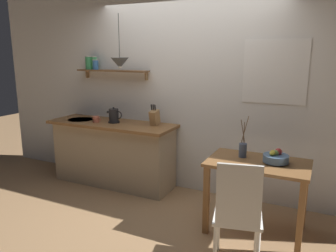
{
  "coord_description": "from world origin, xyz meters",
  "views": [
    {
      "loc": [
        1.67,
        -3.4,
        1.85
      ],
      "look_at": [
        -0.1,
        0.25,
        0.95
      ],
      "focal_mm": 35.21,
      "sensor_mm": 36.0,
      "label": 1
    }
  ],
  "objects_px": {
    "knife_block": "(155,117)",
    "twig_vase": "(243,149)",
    "electric_kettle": "(114,116)",
    "dining_chair_near": "(238,212)",
    "coffee_mug_by_sink": "(96,119)",
    "dining_table": "(258,174)",
    "fruit_bowl": "(276,158)",
    "pendant_lamp": "(120,63)"
  },
  "relations": [
    {
      "from": "coffee_mug_by_sink",
      "to": "knife_block",
      "type": "bearing_deg",
      "value": 12.23
    },
    {
      "from": "dining_table",
      "to": "coffee_mug_by_sink",
      "type": "height_order",
      "value": "coffee_mug_by_sink"
    },
    {
      "from": "dining_chair_near",
      "to": "fruit_bowl",
      "type": "bearing_deg",
      "value": 76.87
    },
    {
      "from": "twig_vase",
      "to": "coffee_mug_by_sink",
      "type": "distance_m",
      "value": 2.14
    },
    {
      "from": "electric_kettle",
      "to": "pendant_lamp",
      "type": "relative_size",
      "value": 0.35
    },
    {
      "from": "fruit_bowl",
      "to": "electric_kettle",
      "type": "height_order",
      "value": "electric_kettle"
    },
    {
      "from": "dining_chair_near",
      "to": "knife_block",
      "type": "bearing_deg",
      "value": 139.33
    },
    {
      "from": "dining_chair_near",
      "to": "fruit_bowl",
      "type": "distance_m",
      "value": 0.83
    },
    {
      "from": "dining_table",
      "to": "electric_kettle",
      "type": "bearing_deg",
      "value": 168.17
    },
    {
      "from": "knife_block",
      "to": "pendant_lamp",
      "type": "distance_m",
      "value": 0.84
    },
    {
      "from": "electric_kettle",
      "to": "knife_block",
      "type": "height_order",
      "value": "knife_block"
    },
    {
      "from": "fruit_bowl",
      "to": "pendant_lamp",
      "type": "bearing_deg",
      "value": 170.93
    },
    {
      "from": "fruit_bowl",
      "to": "coffee_mug_by_sink",
      "type": "distance_m",
      "value": 2.49
    },
    {
      "from": "dining_chair_near",
      "to": "electric_kettle",
      "type": "relative_size",
      "value": 4.2
    },
    {
      "from": "electric_kettle",
      "to": "pendant_lamp",
      "type": "height_order",
      "value": "pendant_lamp"
    },
    {
      "from": "dining_table",
      "to": "dining_chair_near",
      "type": "distance_m",
      "value": 0.74
    },
    {
      "from": "dining_chair_near",
      "to": "electric_kettle",
      "type": "xyz_separation_m",
      "value": [
        -2.05,
        1.16,
        0.45
      ]
    },
    {
      "from": "dining_table",
      "to": "pendant_lamp",
      "type": "xyz_separation_m",
      "value": [
        -1.89,
        0.36,
        1.09
      ]
    },
    {
      "from": "twig_vase",
      "to": "fruit_bowl",
      "type": "bearing_deg",
      "value": -7.95
    },
    {
      "from": "fruit_bowl",
      "to": "coffee_mug_by_sink",
      "type": "height_order",
      "value": "coffee_mug_by_sink"
    },
    {
      "from": "dining_chair_near",
      "to": "twig_vase",
      "type": "bearing_deg",
      "value": 101.57
    },
    {
      "from": "pendant_lamp",
      "to": "coffee_mug_by_sink",
      "type": "bearing_deg",
      "value": -177.19
    },
    {
      "from": "pendant_lamp",
      "to": "dining_table",
      "type": "bearing_deg",
      "value": -10.84
    },
    {
      "from": "dining_table",
      "to": "fruit_bowl",
      "type": "bearing_deg",
      "value": 11.98
    },
    {
      "from": "twig_vase",
      "to": "dining_table",
      "type": "bearing_deg",
      "value": -24.43
    },
    {
      "from": "dining_chair_near",
      "to": "pendant_lamp",
      "type": "bearing_deg",
      "value": 149.8
    },
    {
      "from": "coffee_mug_by_sink",
      "to": "pendant_lamp",
      "type": "relative_size",
      "value": 0.19
    },
    {
      "from": "knife_block",
      "to": "coffee_mug_by_sink",
      "type": "height_order",
      "value": "knife_block"
    },
    {
      "from": "coffee_mug_by_sink",
      "to": "dining_chair_near",
      "type": "bearing_deg",
      "value": -25.11
    },
    {
      "from": "coffee_mug_by_sink",
      "to": "pendant_lamp",
      "type": "distance_m",
      "value": 0.88
    },
    {
      "from": "knife_block",
      "to": "coffee_mug_by_sink",
      "type": "bearing_deg",
      "value": -167.77
    },
    {
      "from": "coffee_mug_by_sink",
      "to": "pendant_lamp",
      "type": "bearing_deg",
      "value": 2.81
    },
    {
      "from": "twig_vase",
      "to": "coffee_mug_by_sink",
      "type": "relative_size",
      "value": 3.44
    },
    {
      "from": "fruit_bowl",
      "to": "twig_vase",
      "type": "distance_m",
      "value": 0.35
    },
    {
      "from": "dining_table",
      "to": "electric_kettle",
      "type": "relative_size",
      "value": 4.22
    },
    {
      "from": "knife_block",
      "to": "dining_table",
      "type": "bearing_deg",
      "value": -19.53
    },
    {
      "from": "knife_block",
      "to": "twig_vase",
      "type": "bearing_deg",
      "value": -18.81
    },
    {
      "from": "pendant_lamp",
      "to": "twig_vase",
      "type": "bearing_deg",
      "value": -9.29
    },
    {
      "from": "dining_table",
      "to": "pendant_lamp",
      "type": "relative_size",
      "value": 1.47
    },
    {
      "from": "electric_kettle",
      "to": "coffee_mug_by_sink",
      "type": "xyz_separation_m",
      "value": [
        -0.24,
        -0.09,
        -0.05
      ]
    },
    {
      "from": "pendant_lamp",
      "to": "fruit_bowl",
      "type": "bearing_deg",
      "value": -9.07
    },
    {
      "from": "dining_chair_near",
      "to": "coffee_mug_by_sink",
      "type": "height_order",
      "value": "dining_chair_near"
    }
  ]
}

